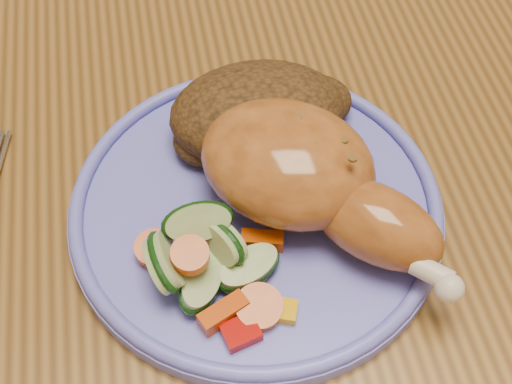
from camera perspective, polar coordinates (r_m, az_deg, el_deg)
dining_table at (r=0.63m, az=7.86°, el=0.74°), size 0.90×1.40×0.75m
plate at (r=0.49m, az=-0.00°, el=-1.44°), size 0.26×0.26×0.01m
plate_rim at (r=0.49m, az=-0.00°, el=-0.70°), size 0.26×0.26×0.01m
chicken_leg at (r=0.47m, az=4.19°, el=1.20°), size 0.17×0.19×0.06m
rice_pilaf at (r=0.51m, az=0.38°, el=6.31°), size 0.14×0.09×0.06m
vegetable_pile at (r=0.45m, az=-3.75°, el=-5.55°), size 0.10×0.10×0.05m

